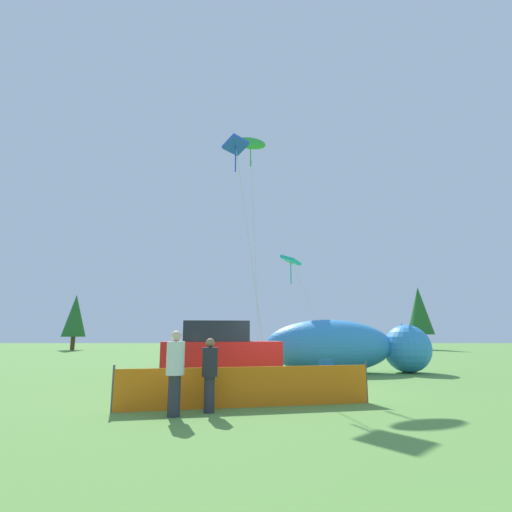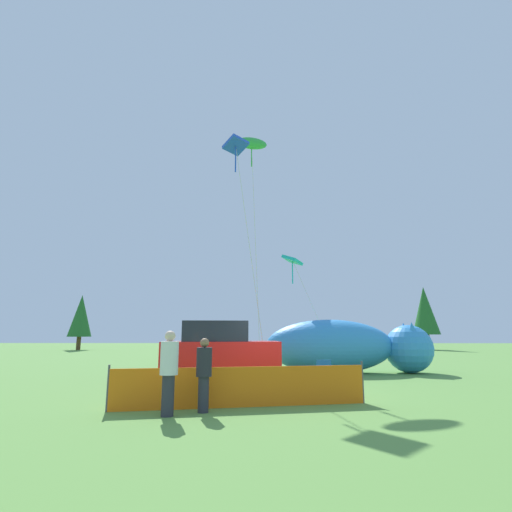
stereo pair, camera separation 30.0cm
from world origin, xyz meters
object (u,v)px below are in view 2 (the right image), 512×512
inflatable_cat (346,348)px  kite_teal_diamond (293,262)px  kite_blue_box (236,150)px  kite_green_fish (252,144)px  spectator_in_grey_shirt (204,371)px  folding_chair (327,374)px  parked_car (220,353)px  spectator_in_red_shirt (169,369)px

inflatable_cat → kite_teal_diamond: (-2.07, 3.13, 4.50)m
kite_teal_diamond → kite_blue_box: 6.96m
kite_blue_box → kite_green_fish: kite_green_fish is taller
spectator_in_grey_shirt → kite_teal_diamond: size_ratio=0.27×
folding_chair → kite_teal_diamond: 10.73m
kite_teal_diamond → parked_car: bearing=-115.4°
spectator_in_red_shirt → spectator_in_grey_shirt: bearing=31.4°
spectator_in_red_shirt → kite_teal_diamond: size_ratio=0.30×
spectator_in_grey_shirt → kite_green_fish: size_ratio=0.14×
inflatable_cat → spectator_in_red_shirt: bearing=-122.5°
kite_teal_diamond → kite_blue_box: size_ratio=0.57×
folding_chair → kite_teal_diamond: bearing=153.4°
spectator_in_grey_shirt → inflatable_cat: bearing=60.8°
spectator_in_red_shirt → kite_blue_box: size_ratio=0.17×
folding_chair → kite_blue_box: 10.96m
inflatable_cat → spectator_in_red_shirt: size_ratio=4.18×
kite_blue_box → parked_car: bearing=-100.2°
spectator_in_grey_shirt → kite_green_fish: bearing=85.6°
parked_car → inflatable_cat: size_ratio=0.58×
folding_chair → spectator_in_grey_shirt: size_ratio=0.60×
folding_chair → spectator_in_grey_shirt: (-3.20, -2.65, 0.32)m
folding_chair → inflatable_cat: inflatable_cat is taller
parked_car → kite_green_fish: size_ratio=0.36×
inflatable_cat → kite_green_fish: bearing=164.6°
kite_teal_diamond → folding_chair: bearing=-88.7°
folding_chair → kite_blue_box: (-3.04, 4.85, 9.35)m
spectator_in_grey_shirt → kite_blue_box: bearing=88.8°
kite_blue_box → spectator_in_grey_shirt: bearing=-91.2°
inflatable_cat → parked_car: bearing=-146.8°
parked_car → kite_green_fish: bearing=72.2°
parked_car → kite_teal_diamond: kite_teal_diamond is taller
folding_chair → spectator_in_red_shirt: spectator_in_red_shirt is taller
folding_chair → kite_blue_box: size_ratio=0.09×
folding_chair → inflatable_cat: bearing=135.9°
folding_chair → kite_teal_diamond: size_ratio=0.16×
inflatable_cat → kite_teal_diamond: 5.85m
folding_chair → spectator_in_red_shirt: bearing=-79.5°
folding_chair → spectator_in_grey_shirt: bearing=-78.1°
spectator_in_grey_shirt → kite_blue_box: size_ratio=0.16×
parked_car → spectator_in_grey_shirt: bearing=-93.4°
parked_car → kite_blue_box: 9.12m
inflatable_cat → kite_green_fish: size_ratio=0.62×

